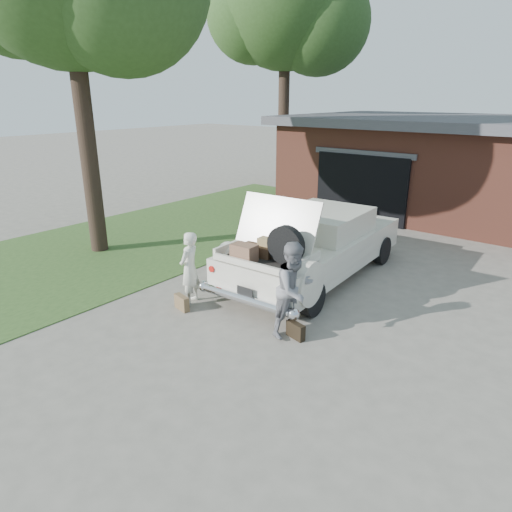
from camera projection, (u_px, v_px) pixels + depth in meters
The scene contains 9 objects.
ground at pixel (236, 319), 8.66m from camera, with size 90.00×90.00×0.00m, color gray.
grass_strip at pixel (166, 232), 14.11m from camera, with size 6.00×16.00×0.02m, color #2D4C1E.
house at pixel (472, 166), 15.95m from camera, with size 12.80×7.80×3.30m.
tree_back at pixel (287, 8), 17.12m from camera, with size 5.92×5.15×10.02m.
sedan at pixel (315, 245), 10.37m from camera, with size 2.35×5.47×2.14m.
woman_left at pixel (189, 268), 9.09m from camera, with size 0.55×0.36×1.49m, color silver.
woman_right at pixel (294, 289), 7.85m from camera, with size 0.83×0.64×1.70m, color gray.
suitcase_left at pixel (182, 303), 8.99m from camera, with size 0.38×0.12×0.30m, color brown.
suitcase_right at pixel (296, 330), 7.93m from camera, with size 0.38×0.12×0.29m, color black.
Camera 1 is at (5.16, -5.81, 4.01)m, focal length 32.00 mm.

